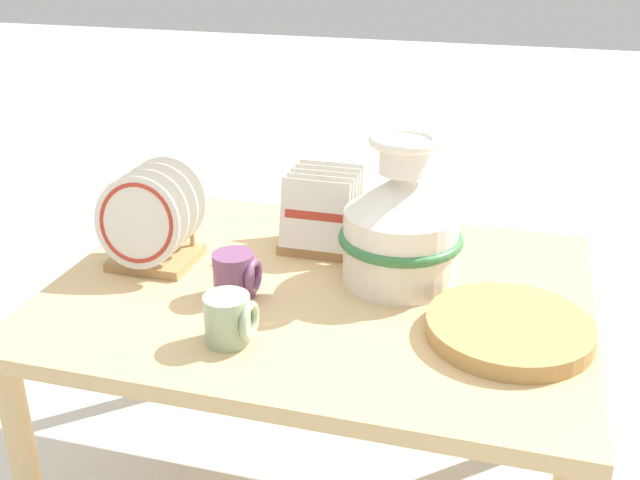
{
  "coord_description": "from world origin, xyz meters",
  "views": [
    {
      "loc": [
        0.39,
        -1.39,
        1.37
      ],
      "look_at": [
        0.0,
        0.0,
        0.73
      ],
      "focal_mm": 42.0,
      "sensor_mm": 36.0,
      "label": 1
    }
  ],
  "objects_px": {
    "dish_rack_round_plates": "(151,227)",
    "mug_sage_glaze": "(230,319)",
    "mug_plum_glaze": "(236,275)",
    "ceramic_vase": "(401,224)",
    "dish_rack_square_plates": "(322,220)",
    "wicker_charger_stack": "(509,329)"
  },
  "relations": [
    {
      "from": "mug_plum_glaze",
      "to": "ceramic_vase",
      "type": "bearing_deg",
      "value": 27.08
    },
    {
      "from": "dish_rack_square_plates",
      "to": "wicker_charger_stack",
      "type": "relative_size",
      "value": 0.58
    },
    {
      "from": "ceramic_vase",
      "to": "mug_sage_glaze",
      "type": "relative_size",
      "value": 3.43
    },
    {
      "from": "ceramic_vase",
      "to": "mug_plum_glaze",
      "type": "height_order",
      "value": "ceramic_vase"
    },
    {
      "from": "dish_rack_square_plates",
      "to": "mug_sage_glaze",
      "type": "bearing_deg",
      "value": -96.08
    },
    {
      "from": "wicker_charger_stack",
      "to": "mug_sage_glaze",
      "type": "relative_size",
      "value": 3.31
    },
    {
      "from": "mug_plum_glaze",
      "to": "mug_sage_glaze",
      "type": "distance_m",
      "value": 0.18
    },
    {
      "from": "mug_plum_glaze",
      "to": "mug_sage_glaze",
      "type": "relative_size",
      "value": 1.0
    },
    {
      "from": "dish_rack_round_plates",
      "to": "mug_sage_glaze",
      "type": "height_order",
      "value": "dish_rack_round_plates"
    },
    {
      "from": "dish_rack_square_plates",
      "to": "mug_plum_glaze",
      "type": "height_order",
      "value": "dish_rack_square_plates"
    },
    {
      "from": "dish_rack_round_plates",
      "to": "mug_plum_glaze",
      "type": "xyz_separation_m",
      "value": [
        0.24,
        -0.09,
        -0.04
      ]
    },
    {
      "from": "dish_rack_square_plates",
      "to": "dish_rack_round_plates",
      "type": "bearing_deg",
      "value": -149.7
    },
    {
      "from": "wicker_charger_stack",
      "to": "mug_sage_glaze",
      "type": "xyz_separation_m",
      "value": [
        -0.51,
        -0.16,
        0.03
      ]
    },
    {
      "from": "ceramic_vase",
      "to": "dish_rack_square_plates",
      "type": "relative_size",
      "value": 1.78
    },
    {
      "from": "mug_plum_glaze",
      "to": "mug_sage_glaze",
      "type": "height_order",
      "value": "same"
    },
    {
      "from": "dish_rack_square_plates",
      "to": "mug_sage_glaze",
      "type": "xyz_separation_m",
      "value": [
        -0.05,
        -0.47,
        -0.02
      ]
    },
    {
      "from": "dish_rack_square_plates",
      "to": "mug_plum_glaze",
      "type": "xyz_separation_m",
      "value": [
        -0.11,
        -0.29,
        -0.02
      ]
    },
    {
      "from": "wicker_charger_stack",
      "to": "mug_sage_glaze",
      "type": "distance_m",
      "value": 0.53
    },
    {
      "from": "ceramic_vase",
      "to": "dish_rack_square_plates",
      "type": "distance_m",
      "value": 0.26
    },
    {
      "from": "dish_rack_round_plates",
      "to": "dish_rack_square_plates",
      "type": "bearing_deg",
      "value": 30.3
    },
    {
      "from": "dish_rack_square_plates",
      "to": "mug_plum_glaze",
      "type": "bearing_deg",
      "value": -109.93
    },
    {
      "from": "dish_rack_square_plates",
      "to": "ceramic_vase",
      "type": "bearing_deg",
      "value": -31.75
    }
  ]
}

